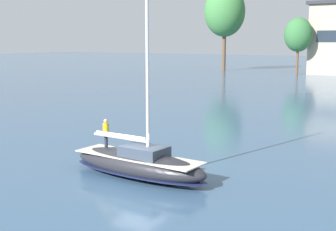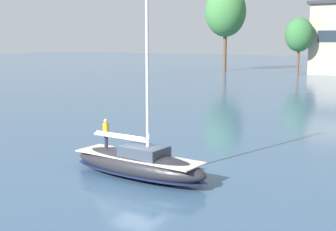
% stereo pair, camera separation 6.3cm
% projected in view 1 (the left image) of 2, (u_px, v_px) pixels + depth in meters
% --- Properties ---
extents(ground_plane, '(400.00, 400.00, 0.00)m').
position_uv_depth(ground_plane, '(138.00, 177.00, 25.46)').
color(ground_plane, '#385675').
extents(tree_shore_left, '(9.73, 9.73, 20.02)m').
position_uv_depth(tree_shore_left, '(225.00, 12.00, 111.23)').
color(tree_shore_left, brown).
rests_on(tree_shore_left, ground).
extents(tree_shore_center, '(5.88, 5.88, 12.09)m').
position_uv_depth(tree_shore_center, '(298.00, 35.00, 98.42)').
color(tree_shore_center, brown).
rests_on(tree_shore_center, ground).
extents(sailboat_main, '(8.73, 2.75, 11.89)m').
position_uv_depth(sailboat_main, '(138.00, 163.00, 25.32)').
color(sailboat_main, '#232328').
rests_on(sailboat_main, ground).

